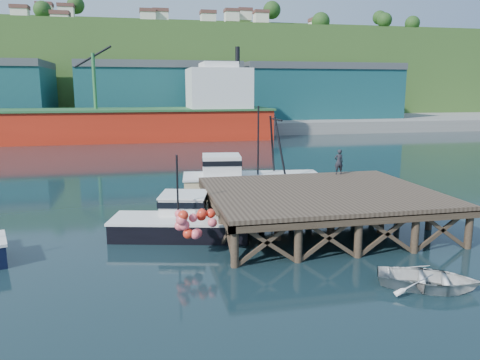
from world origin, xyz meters
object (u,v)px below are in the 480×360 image
object	(u,v)px
boat_black	(182,220)
dockworker	(339,162)
trawler	(249,179)
dinghy	(429,279)

from	to	relation	value
boat_black	dockworker	bearing A→B (deg)	34.89
trawler	dinghy	distance (m)	16.57
trawler	dockworker	size ratio (longest dim) A/B	6.12
boat_black	dinghy	size ratio (longest dim) A/B	1.98
boat_black	dockworker	xyz separation A→B (m)	(10.44, 4.02, 2.13)
dockworker	trawler	bearing A→B (deg)	-32.54
trawler	dinghy	world-z (taller)	trawler
dinghy	dockworker	bearing A→B (deg)	19.80
dinghy	trawler	bearing A→B (deg)	39.27
trawler	dinghy	bearing A→B (deg)	-72.00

